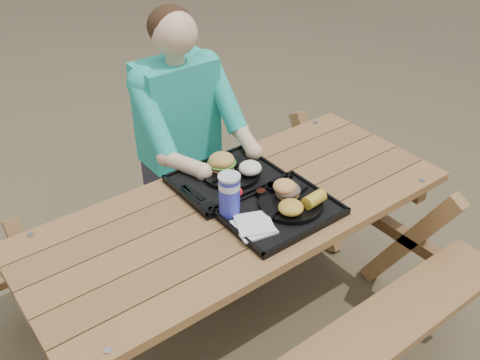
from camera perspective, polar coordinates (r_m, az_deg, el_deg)
ground at (r=2.71m, az=0.00°, el=-15.56°), size 60.00×60.00×0.00m
picnic_table at (r=2.44m, az=0.00°, el=-9.86°), size 1.80×1.49×0.75m
tray_near at (r=2.15m, az=4.23°, el=-3.41°), size 0.45×0.35×0.02m
tray_far at (r=2.33m, az=-1.37°, el=0.02°), size 0.45×0.35×0.02m
plate_near at (r=2.17m, az=5.44°, el=-2.52°), size 0.26×0.26×0.02m
plate_far at (r=2.34m, az=-0.93°, el=0.78°), size 0.26×0.26×0.02m
napkin_stack at (r=2.05m, az=1.48°, el=-4.98°), size 0.17×0.17×0.02m
soda_cup at (r=2.08m, az=-1.13°, el=-1.69°), size 0.08×0.08×0.17m
condiment_bbq at (r=2.21m, az=2.25°, el=-1.40°), size 0.04×0.04×0.03m
condiment_mustard at (r=2.24m, az=3.47°, el=-0.88°), size 0.06×0.06×0.03m
sandwich at (r=2.17m, az=5.16°, el=-0.42°), size 0.10×0.10×0.10m
mac_cheese at (r=2.09m, az=5.45°, el=-2.92°), size 0.10×0.10×0.05m
corn_cob at (r=2.14m, az=7.93°, el=-2.05°), size 0.10×0.10×0.05m
cutlery_far at (r=2.24m, az=-5.04°, el=-1.28°), size 0.03×0.14×0.01m
burger at (r=2.33m, az=-1.98°, el=2.43°), size 0.12×0.12×0.10m
baked_beans at (r=2.27m, az=-1.20°, el=0.37°), size 0.07×0.07×0.03m
potato_salad at (r=2.31m, az=1.09°, el=1.29°), size 0.10×0.10×0.06m
diner at (r=2.78m, az=-6.22°, el=2.95°), size 0.48×0.84×1.28m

